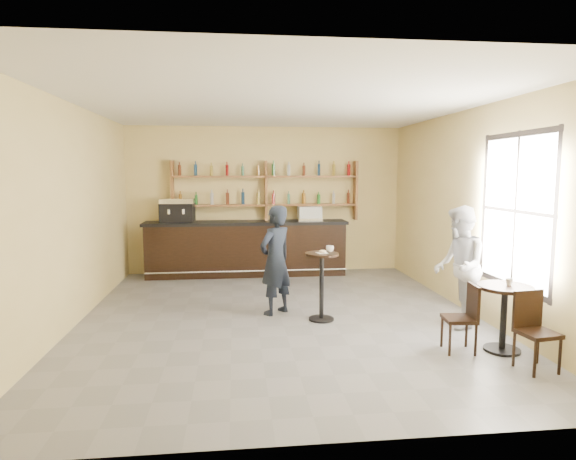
{
  "coord_description": "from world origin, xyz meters",
  "views": [
    {
      "loc": [
        -0.68,
        -7.14,
        2.2
      ],
      "look_at": [
        0.2,
        0.8,
        1.25
      ],
      "focal_mm": 30.0,
      "sensor_mm": 36.0,
      "label": 1
    }
  ],
  "objects": [
    {
      "name": "floor",
      "position": [
        0.0,
        0.0,
        0.0
      ],
      "size": [
        7.0,
        7.0,
        0.0
      ],
      "primitive_type": "plane",
      "color": "slate",
      "rests_on": "ground"
    },
    {
      "name": "ceiling",
      "position": [
        0.0,
        0.0,
        3.2
      ],
      "size": [
        7.0,
        7.0,
        0.0
      ],
      "primitive_type": "plane",
      "rotation": [
        3.14,
        0.0,
        0.0
      ],
      "color": "white",
      "rests_on": "wall_back"
    },
    {
      "name": "wall_back",
      "position": [
        0.0,
        3.5,
        1.6
      ],
      "size": [
        7.0,
        0.0,
        7.0
      ],
      "primitive_type": "plane",
      "rotation": [
        1.57,
        0.0,
        0.0
      ],
      "color": "#DAC17C",
      "rests_on": "floor"
    },
    {
      "name": "wall_front",
      "position": [
        0.0,
        -3.5,
        1.6
      ],
      "size": [
        7.0,
        0.0,
        7.0
      ],
      "primitive_type": "plane",
      "rotation": [
        -1.57,
        0.0,
        0.0
      ],
      "color": "#DAC17C",
      "rests_on": "floor"
    },
    {
      "name": "wall_left",
      "position": [
        -3.0,
        0.0,
        1.6
      ],
      "size": [
        0.0,
        7.0,
        7.0
      ],
      "primitive_type": "plane",
      "rotation": [
        1.57,
        0.0,
        1.57
      ],
      "color": "#DAC17C",
      "rests_on": "floor"
    },
    {
      "name": "wall_right",
      "position": [
        3.0,
        0.0,
        1.6
      ],
      "size": [
        0.0,
        7.0,
        7.0
      ],
      "primitive_type": "plane",
      "rotation": [
        1.57,
        0.0,
        -1.57
      ],
      "color": "#DAC17C",
      "rests_on": "floor"
    },
    {
      "name": "window_pane",
      "position": [
        2.99,
        -1.2,
        1.7
      ],
      "size": [
        0.0,
        2.0,
        2.0
      ],
      "primitive_type": "plane",
      "rotation": [
        1.57,
        0.0,
        -1.57
      ],
      "color": "white",
      "rests_on": "wall_right"
    },
    {
      "name": "window_frame",
      "position": [
        2.99,
        -1.2,
        1.7
      ],
      "size": [
        0.04,
        1.7,
        2.1
      ],
      "primitive_type": null,
      "color": "black",
      "rests_on": "wall_right"
    },
    {
      "name": "shelf_unit",
      "position": [
        0.0,
        3.37,
        1.81
      ],
      "size": [
        4.0,
        0.26,
        1.4
      ],
      "primitive_type": null,
      "color": "brown",
      "rests_on": "wall_back"
    },
    {
      "name": "liquor_bottles",
      "position": [
        0.0,
        3.37,
        1.98
      ],
      "size": [
        3.68,
        0.1,
        1.0
      ],
      "primitive_type": null,
      "color": "#8C5919",
      "rests_on": "shelf_unit"
    },
    {
      "name": "bar_counter",
      "position": [
        -0.44,
        3.15,
        0.58
      ],
      "size": [
        4.32,
        0.84,
        1.17
      ],
      "primitive_type": null,
      "color": "black",
      "rests_on": "floor"
    },
    {
      "name": "espresso_machine",
      "position": [
        -1.88,
        3.15,
        1.42
      ],
      "size": [
        0.72,
        0.49,
        0.49
      ],
      "primitive_type": null,
      "rotation": [
        0.0,
        0.0,
        -0.07
      ],
      "color": "black",
      "rests_on": "bar_counter"
    },
    {
      "name": "pastry_case",
      "position": [
        0.93,
        3.15,
        1.32
      ],
      "size": [
        0.55,
        0.45,
        0.31
      ],
      "primitive_type": null,
      "rotation": [
        0.0,
        0.0,
        0.08
      ],
      "color": "silver",
      "rests_on": "bar_counter"
    },
    {
      "name": "pedestal_table",
      "position": [
        0.59,
        -0.21,
        0.51
      ],
      "size": [
        0.64,
        0.64,
        1.02
      ],
      "primitive_type": null,
      "rotation": [
        0.0,
        0.0,
        -0.36
      ],
      "color": "black",
      "rests_on": "floor"
    },
    {
      "name": "napkin",
      "position": [
        0.59,
        -0.21,
        1.02
      ],
      "size": [
        0.19,
        0.19,
        0.0
      ],
      "primitive_type": "cube",
      "rotation": [
        0.0,
        0.0,
        0.27
      ],
      "color": "white",
      "rests_on": "pedestal_table"
    },
    {
      "name": "donut",
      "position": [
        0.6,
        -0.22,
        1.04
      ],
      "size": [
        0.14,
        0.14,
        0.04
      ],
      "primitive_type": "torus",
      "rotation": [
        0.0,
        0.0,
        0.33
      ],
      "color": "tan",
      "rests_on": "napkin"
    },
    {
      "name": "cup_pedestal",
      "position": [
        0.73,
        -0.11,
        1.07
      ],
      "size": [
        0.14,
        0.14,
        0.09
      ],
      "primitive_type": "imported",
      "rotation": [
        0.0,
        0.0,
        -0.24
      ],
      "color": "white",
      "rests_on": "pedestal_table"
    },
    {
      "name": "man_main",
      "position": [
        -0.06,
        0.2,
        0.85
      ],
      "size": [
        0.74,
        0.72,
        1.71
      ],
      "primitive_type": "imported",
      "rotation": [
        0.0,
        0.0,
        3.87
      ],
      "color": "black",
      "rests_on": "floor"
    },
    {
      "name": "cafe_table",
      "position": [
        2.6,
        -1.71,
        0.42
      ],
      "size": [
        0.7,
        0.7,
        0.83
      ],
      "primitive_type": null,
      "rotation": [
        0.0,
        0.0,
        -0.08
      ],
      "color": "black",
      "rests_on": "floor"
    },
    {
      "name": "cup_cafe",
      "position": [
        2.65,
        -1.71,
        0.87
      ],
      "size": [
        0.11,
        0.11,
        0.09
      ],
      "primitive_type": "imported",
      "rotation": [
        0.0,
        0.0,
        0.29
      ],
      "color": "white",
      "rests_on": "cafe_table"
    },
    {
      "name": "chair_west",
      "position": [
        2.05,
        -1.66,
        0.42
      ],
      "size": [
        0.41,
        0.41,
        0.85
      ],
      "primitive_type": null,
      "rotation": [
        0.0,
        0.0,
        -1.69
      ],
      "color": "black",
      "rests_on": "floor"
    },
    {
      "name": "chair_south",
      "position": [
        2.65,
        -2.31,
        0.44
      ],
      "size": [
        0.43,
        0.43,
        0.88
      ],
      "primitive_type": null,
      "rotation": [
        0.0,
        0.0,
        0.14
      ],
      "color": "black",
      "rests_on": "floor"
    },
    {
      "name": "patron_second",
      "position": [
        2.49,
        -0.71,
        0.87
      ],
      "size": [
        0.89,
        1.01,
        1.74
      ],
      "primitive_type": "imported",
      "rotation": [
        0.0,
        0.0,
        -1.89
      ],
      "color": "#AEAEB4",
      "rests_on": "floor"
    }
  ]
}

